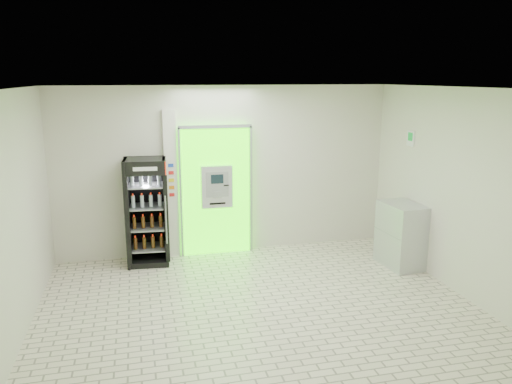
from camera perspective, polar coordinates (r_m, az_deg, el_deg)
name	(u,v)px	position (r m, az deg, el deg)	size (l,w,h in m)	color
ground	(259,309)	(7.09, 0.38, -13.22)	(6.00, 6.00, 0.00)	beige
room_shell	(259,179)	(6.49, 0.40, 1.52)	(6.00, 6.00, 6.00)	beige
atm_assembly	(216,190)	(8.91, -4.60, 0.24)	(1.30, 0.24, 2.33)	#30FF00
pillar	(171,185)	(8.83, -9.65, 0.84)	(0.22, 0.11, 2.60)	silver
beverage_cooler	(147,214)	(8.67, -12.34, -2.42)	(0.73, 0.68, 1.82)	black
steel_cabinet	(401,235)	(8.77, 16.26, -4.74)	(0.61, 0.85, 1.08)	#B7BAC0
exit_sign	(411,138)	(8.88, 17.27, 5.88)	(0.02, 0.22, 0.26)	white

